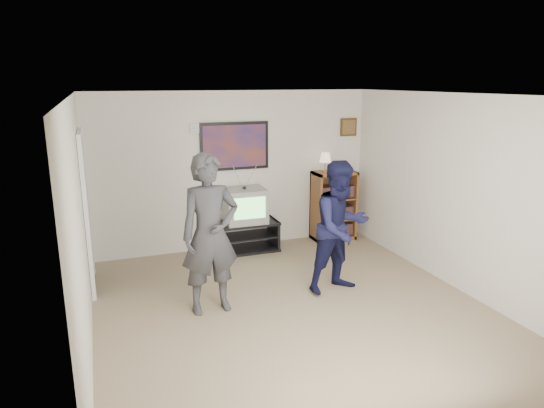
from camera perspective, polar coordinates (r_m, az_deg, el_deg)
room_shell at (r=5.73m, az=1.50°, el=0.21°), size 4.51×5.00×2.51m
media_stand at (r=7.75m, az=-2.93°, el=-3.76°), size 0.96×0.53×0.48m
crt_television at (r=7.60m, az=-3.23°, el=-0.15°), size 0.65×0.55×0.54m
bookshelf at (r=8.27m, az=7.27°, el=-0.21°), size 0.71×0.41×1.17m
table_lamp at (r=8.09m, az=6.28°, el=4.89°), size 0.20×0.20×0.32m
person_tall at (r=5.60m, az=-7.29°, el=-3.58°), size 0.71×0.50×1.87m
person_short at (r=6.18m, az=8.11°, el=-2.71°), size 0.93×0.78×1.70m
controller_left at (r=5.78m, az=-7.49°, el=-0.54°), size 0.07×0.11×0.03m
controller_right at (r=6.27m, az=6.90°, el=-0.74°), size 0.06×0.12×0.03m
poster at (r=7.64m, az=-4.41°, el=6.80°), size 1.10×0.03×0.75m
air_vent at (r=7.48m, az=-8.57°, el=8.84°), size 0.28×0.02×0.14m
small_picture at (r=8.38m, az=8.98°, el=8.92°), size 0.30×0.03×0.30m
doorway at (r=6.63m, az=-21.05°, el=-1.04°), size 0.03×0.85×2.00m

